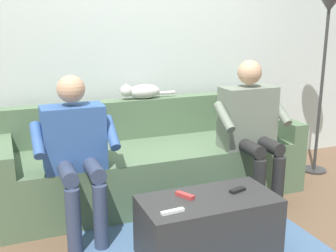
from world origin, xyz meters
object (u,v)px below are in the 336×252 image
(person_right_seated, at_px, (76,146))
(floor_lamp, at_px, (328,20))
(couch, at_px, (153,163))
(coffee_table, at_px, (208,226))
(remote_white, at_px, (173,211))
(remote_black, at_px, (238,190))
(cat_on_backrest, at_px, (141,91))
(person_left_seated, at_px, (251,123))
(remote_red, at_px, (185,195))

(person_right_seated, bearing_deg, floor_lamp, -172.12)
(couch, relative_size, person_right_seated, 2.24)
(coffee_table, xyz_separation_m, remote_white, (0.30, 0.11, 0.21))
(remote_white, relative_size, remote_black, 1.24)
(floor_lamp, bearing_deg, coffee_table, 29.90)
(cat_on_backrest, relative_size, remote_black, 4.40)
(remote_black, relative_size, floor_lamp, 0.07)
(coffee_table, distance_m, floor_lamp, 2.37)
(person_right_seated, xyz_separation_m, floor_lamp, (-2.44, -0.34, 0.84))
(coffee_table, distance_m, person_right_seated, 1.07)
(person_left_seated, xyz_separation_m, cat_on_backrest, (0.72, -0.69, 0.20))
(person_left_seated, xyz_separation_m, remote_red, (0.86, 0.59, -0.26))
(couch, height_order, remote_black, couch)
(remote_red, bearing_deg, remote_black, 54.45)
(remote_red, bearing_deg, person_left_seated, 96.68)
(remote_red, relative_size, floor_lamp, 0.08)
(person_right_seated, bearing_deg, cat_on_backrest, -135.62)
(couch, xyz_separation_m, person_right_seated, (0.72, 0.41, 0.36))
(couch, bearing_deg, cat_on_backrest, -89.51)
(cat_on_backrest, height_order, remote_black, cat_on_backrest)
(cat_on_backrest, bearing_deg, remote_black, 99.54)
(couch, xyz_separation_m, remote_red, (0.14, 0.99, 0.13))
(cat_on_backrest, bearing_deg, remote_white, 78.64)
(coffee_table, bearing_deg, cat_on_backrest, -89.89)
(person_left_seated, height_order, cat_on_backrest, person_left_seated)
(person_left_seated, relative_size, remote_red, 8.88)
(person_right_seated, height_order, cat_on_backrest, person_right_seated)
(couch, height_order, remote_white, couch)
(remote_black, xyz_separation_m, floor_lamp, (-1.50, -0.97, 1.08))
(person_right_seated, bearing_deg, couch, -150.57)
(remote_white, bearing_deg, coffee_table, -163.85)
(coffee_table, distance_m, cat_on_backrest, 1.51)
(coffee_table, height_order, person_right_seated, person_right_seated)
(person_left_seated, distance_m, remote_black, 0.86)
(coffee_table, bearing_deg, floor_lamp, -150.10)
(floor_lamp, bearing_deg, remote_black, 32.92)
(person_left_seated, xyz_separation_m, person_right_seated, (1.44, 0.01, -0.03))
(person_right_seated, bearing_deg, remote_white, 119.23)
(couch, height_order, coffee_table, couch)
(coffee_table, bearing_deg, remote_white, 20.25)
(remote_white, bearing_deg, couch, -108.35)
(couch, relative_size, remote_white, 17.40)
(couch, bearing_deg, person_left_seated, 151.24)
(coffee_table, relative_size, cat_on_backrest, 1.70)
(remote_white, bearing_deg, person_left_seated, -146.96)
(person_left_seated, xyz_separation_m, floor_lamp, (-1.00, -0.33, 0.82))
(coffee_table, relative_size, remote_white, 6.03)
(cat_on_backrest, bearing_deg, person_right_seated, 44.38)
(remote_white, xyz_separation_m, floor_lamp, (-2.02, -1.10, 1.08))
(remote_red, bearing_deg, floor_lamp, 88.40)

